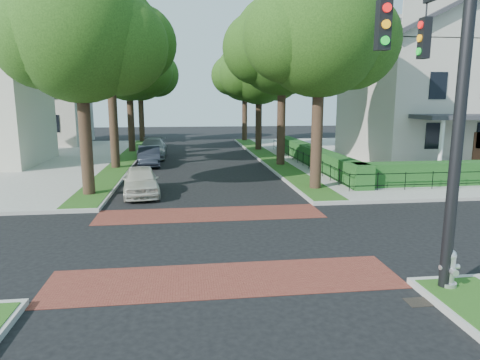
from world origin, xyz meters
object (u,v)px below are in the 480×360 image
(traffic_signal, at_px, (448,92))
(parked_car_rear, at_px, (153,148))
(parked_car_front, at_px, (141,181))
(parked_car_middle, at_px, (149,156))
(fire_hydrant, at_px, (449,268))

(traffic_signal, bearing_deg, parked_car_rear, 108.54)
(parked_car_rear, bearing_deg, parked_car_front, -88.05)
(parked_car_front, relative_size, parked_car_rear, 0.80)
(parked_car_rear, bearing_deg, traffic_signal, -71.23)
(parked_car_middle, bearing_deg, traffic_signal, -72.28)
(parked_car_middle, bearing_deg, parked_car_rear, 86.89)
(parked_car_rear, distance_m, fire_hydrant, 26.69)
(fire_hydrant, bearing_deg, parked_car_rear, 95.91)
(traffic_signal, distance_m, parked_car_front, 14.59)
(parked_car_rear, bearing_deg, fire_hydrant, -70.72)
(parked_car_middle, relative_size, parked_car_rear, 0.80)
(parked_car_front, distance_m, fire_hydrant, 14.37)
(traffic_signal, bearing_deg, fire_hydrant, -31.78)
(traffic_signal, height_order, fire_hydrant, traffic_signal)
(traffic_signal, relative_size, fire_hydrant, 8.38)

